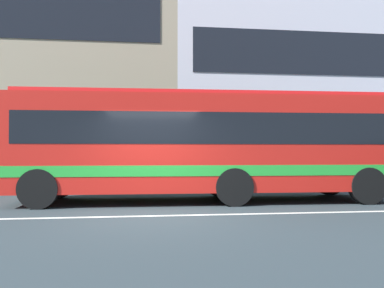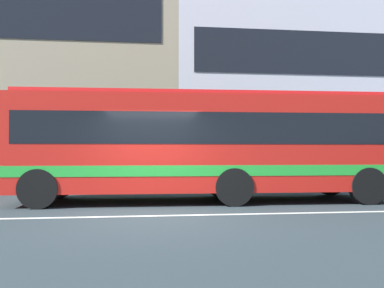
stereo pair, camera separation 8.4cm
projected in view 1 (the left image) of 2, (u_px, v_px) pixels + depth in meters
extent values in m
plane|color=#2D373C|center=(153.00, 216.00, 9.12)|extent=(160.00, 160.00, 0.00)
cube|color=silver|center=(153.00, 216.00, 9.12)|extent=(60.00, 0.16, 0.01)
cube|color=#285D27|center=(126.00, 175.00, 15.49)|extent=(16.74, 1.10, 1.06)
cube|color=silver|center=(317.00, 86.00, 26.16)|extent=(18.83, 9.88, 11.12)
cube|color=black|center=(359.00, 54.00, 21.26)|extent=(17.32, 0.04, 2.22)
cube|color=red|center=(204.00, 144.00, 11.90)|extent=(10.71, 2.86, 2.61)
cube|color=black|center=(204.00, 130.00, 11.91)|extent=(10.07, 2.86, 0.83)
cube|color=green|center=(204.00, 169.00, 11.89)|extent=(10.50, 2.88, 0.28)
cube|color=red|center=(204.00, 97.00, 11.92)|extent=(10.27, 2.43, 0.12)
cube|color=black|center=(12.00, 129.00, 11.36)|extent=(0.09, 2.17, 0.92)
cylinder|color=black|center=(38.00, 189.00, 10.25)|extent=(1.01, 0.31, 1.00)
cylinder|color=black|center=(59.00, 182.00, 12.62)|extent=(1.01, 0.31, 1.00)
cylinder|color=black|center=(234.00, 187.00, 10.76)|extent=(1.01, 0.31, 1.00)
cylinder|color=black|center=(219.00, 181.00, 13.13)|extent=(1.01, 0.31, 1.00)
cylinder|color=black|center=(367.00, 186.00, 11.14)|extent=(1.01, 0.31, 1.00)
cylinder|color=black|center=(329.00, 180.00, 13.51)|extent=(1.01, 0.31, 1.00)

